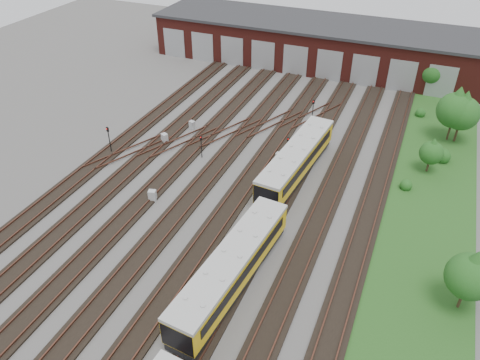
% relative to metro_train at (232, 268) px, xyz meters
% --- Properties ---
extents(ground, '(120.00, 120.00, 0.00)m').
position_rel_metro_train_xyz_m(ground, '(-6.00, 7.24, -1.84)').
color(ground, '#484643').
rests_on(ground, ground).
extents(track_network, '(30.40, 70.00, 0.33)m').
position_rel_metro_train_xyz_m(track_network, '(-6.17, 7.83, -1.73)').
color(track_network, black).
rests_on(track_network, ground).
extents(maintenance_shed, '(51.00, 12.50, 6.35)m').
position_rel_metro_train_xyz_m(maintenance_shed, '(-6.01, 47.22, 1.36)').
color(maintenance_shed, '#591B16').
rests_on(maintenance_shed, ground).
extents(grass_verge, '(8.00, 55.00, 0.05)m').
position_rel_metro_train_xyz_m(grass_verge, '(13.00, 17.24, -1.82)').
color(grass_verge, '#1E4B19').
rests_on(grass_verge, ground).
extents(metro_train, '(3.86, 46.44, 2.95)m').
position_rel_metro_train_xyz_m(metro_train, '(0.00, 0.00, 0.00)').
color(metro_train, black).
rests_on(metro_train, ground).
extents(signal_mast_0, '(0.29, 0.28, 3.15)m').
position_rel_metro_train_xyz_m(signal_mast_0, '(-19.85, 12.49, 0.18)').
color(signal_mast_0, black).
rests_on(signal_mast_0, ground).
extents(signal_mast_1, '(0.23, 0.22, 2.66)m').
position_rel_metro_train_xyz_m(signal_mast_1, '(-10.30, 15.44, -0.13)').
color(signal_mast_1, black).
rests_on(signal_mast_1, ground).
extents(signal_mast_2, '(0.26, 0.25, 3.25)m').
position_rel_metro_train_xyz_m(signal_mast_2, '(-1.44, 27.20, 0.23)').
color(signal_mast_2, black).
rests_on(signal_mast_2, ground).
extents(signal_mast_3, '(0.25, 0.24, 2.50)m').
position_rel_metro_train_xyz_m(signal_mast_3, '(-1.83, 18.90, -0.22)').
color(signal_mast_3, black).
rests_on(signal_mast_3, ground).
extents(relay_cabinet_0, '(0.84, 0.78, 1.11)m').
position_rel_metro_train_xyz_m(relay_cabinet_0, '(-15.58, 16.68, -1.29)').
color(relay_cabinet_0, '#B1B4B6').
rests_on(relay_cabinet_0, ground).
extents(relay_cabinet_1, '(0.72, 0.65, 1.01)m').
position_rel_metro_train_xyz_m(relay_cabinet_1, '(-14.23, 20.74, -1.34)').
color(relay_cabinet_1, '#B1B4B6').
rests_on(relay_cabinet_1, ground).
extents(relay_cabinet_2, '(0.81, 0.73, 1.14)m').
position_rel_metro_train_xyz_m(relay_cabinet_2, '(-11.12, 6.81, -1.27)').
color(relay_cabinet_2, '#B1B4B6').
rests_on(relay_cabinet_2, ground).
extents(relay_cabinet_3, '(0.68, 0.61, 0.99)m').
position_rel_metro_train_xyz_m(relay_cabinet_3, '(-2.46, 17.98, -1.35)').
color(relay_cabinet_3, '#B1B4B6').
rests_on(relay_cabinet_3, ground).
extents(relay_cabinet_4, '(0.60, 0.51, 0.92)m').
position_rel_metro_train_xyz_m(relay_cabinet_4, '(1.04, 25.91, -1.38)').
color(relay_cabinet_4, '#B1B4B6').
rests_on(relay_cabinet_4, ground).
extents(tree_0, '(3.08, 3.08, 5.10)m').
position_rel_metro_train_xyz_m(tree_0, '(10.68, 42.24, 1.43)').
color(tree_0, '#382919').
rests_on(tree_0, ground).
extents(tree_1, '(3.74, 3.74, 6.19)m').
position_rel_metro_train_xyz_m(tree_1, '(14.59, 29.64, 2.14)').
color(tree_1, '#382919').
rests_on(tree_1, ground).
extents(tree_2, '(3.95, 3.95, 6.55)m').
position_rel_metro_train_xyz_m(tree_2, '(13.81, 29.70, 2.37)').
color(tree_2, '#382919').
rests_on(tree_2, ground).
extents(tree_3, '(2.37, 2.37, 3.92)m').
position_rel_metro_train_xyz_m(tree_3, '(12.23, 21.98, 0.68)').
color(tree_3, '#382919').
rests_on(tree_3, ground).
extents(tree_4, '(3.31, 3.31, 5.49)m').
position_rel_metro_train_xyz_m(tree_4, '(15.81, 4.43, 1.69)').
color(tree_4, '#382919').
rests_on(tree_4, ground).
extents(bush_0, '(1.17, 1.17, 1.17)m').
position_rel_metro_train_xyz_m(bush_0, '(10.58, 17.99, -1.26)').
color(bush_0, '#1A4914').
rests_on(bush_0, ground).
extents(bush_1, '(1.21, 1.21, 1.21)m').
position_rel_metro_train_xyz_m(bush_1, '(10.40, 34.68, -1.24)').
color(bush_1, '#1A4914').
rests_on(bush_1, ground).
extents(bush_2, '(1.66, 1.66, 1.66)m').
position_rel_metro_train_xyz_m(bush_2, '(13.52, 24.68, -1.01)').
color(bush_2, '#1A4914').
rests_on(bush_2, ground).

